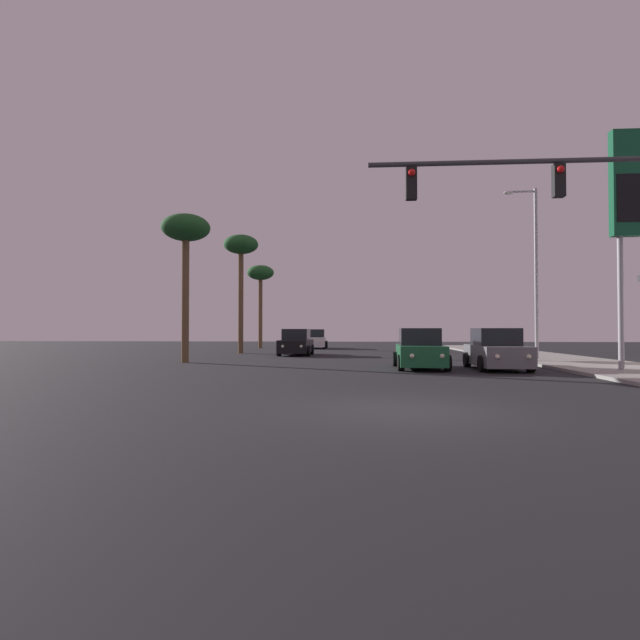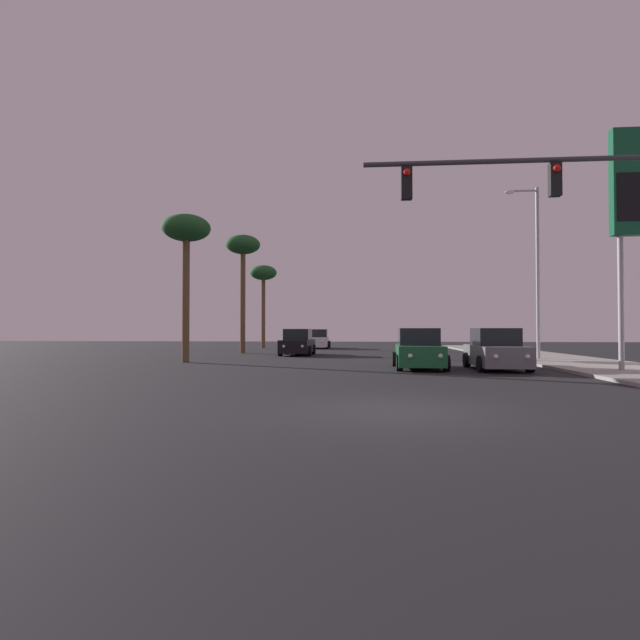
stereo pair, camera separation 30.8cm
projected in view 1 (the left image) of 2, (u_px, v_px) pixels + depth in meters
ground_plane at (405, 410)px, 9.96m from camera, size 120.00×120.00×0.00m
sidewalk_right at (628, 370)px, 19.25m from camera, size 5.00×60.00×0.12m
car_white at (315, 340)px, 44.01m from camera, size 2.04×4.34×1.68m
car_black at (296, 343)px, 31.97m from camera, size 2.04×4.33×1.68m
car_green at (420, 350)px, 20.79m from camera, size 2.04×4.34×1.68m
car_grey at (496, 351)px, 20.28m from camera, size 2.04×4.32×1.68m
traffic_light_mast at (576, 213)px, 13.51m from camera, size 8.05×0.36×6.50m
street_lamp at (534, 264)px, 26.35m from camera, size 1.74×0.24×9.00m
gas_station_sign at (639, 196)px, 18.67m from camera, size 2.00×0.42×9.00m
palm_tree_near at (186, 234)px, 24.72m from camera, size 2.40×2.40×7.36m
palm_tree_far at (260, 276)px, 44.68m from camera, size 2.40×2.40×7.43m
palm_tree_mid at (241, 251)px, 34.68m from camera, size 2.40×2.40×8.24m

